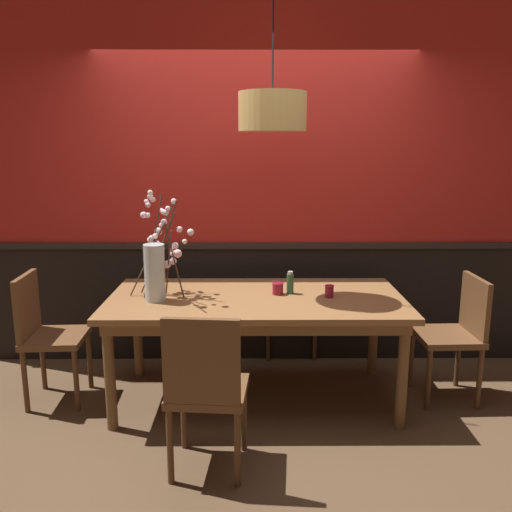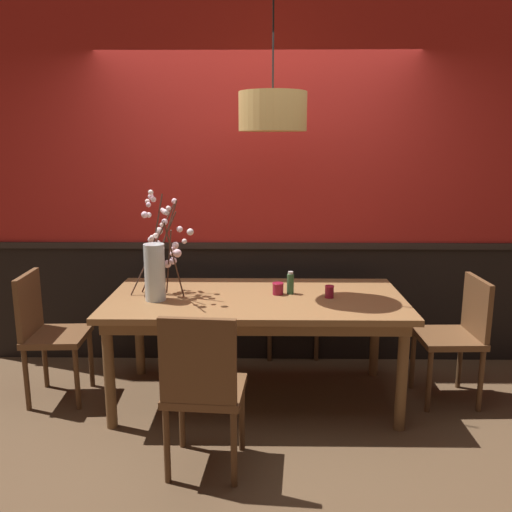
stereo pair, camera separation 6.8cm
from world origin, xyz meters
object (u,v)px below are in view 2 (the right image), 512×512
(candle_holder_nearer_center, at_px, (278,288))
(pendant_lamp, at_px, (273,112))
(condiment_bottle, at_px, (290,283))
(dining_table, at_px, (256,307))
(chair_head_east_end, at_px, (458,331))
(chair_near_side_left, at_px, (203,385))
(chair_far_side_right, at_px, (291,293))
(candle_holder_nearer_edge, at_px, (329,292))
(vase_with_blossoms, at_px, (157,266))
(chair_head_west_end, at_px, (47,329))

(candle_holder_nearer_center, bearing_deg, pendant_lamp, 155.59)
(condiment_bottle, bearing_deg, pendant_lamp, 179.10)
(dining_table, distance_m, chair_head_east_end, 1.43)
(chair_near_side_left, height_order, chair_far_side_right, chair_near_side_left)
(candle_holder_nearer_edge, relative_size, pendant_lamp, 0.09)
(candle_holder_nearer_center, relative_size, condiment_bottle, 0.52)
(dining_table, height_order, vase_with_blossoms, vase_with_blossoms)
(vase_with_blossoms, distance_m, condiment_bottle, 0.93)
(chair_near_side_left, height_order, chair_head_east_end, chair_near_side_left)
(dining_table, distance_m, candle_holder_nearer_edge, 0.52)
(chair_head_east_end, height_order, pendant_lamp, pendant_lamp)
(chair_near_side_left, height_order, candle_holder_nearer_center, chair_near_side_left)
(chair_head_east_end, bearing_deg, condiment_bottle, 177.04)
(candle_holder_nearer_center, bearing_deg, chair_far_side_right, 81.07)
(candle_holder_nearer_center, bearing_deg, vase_with_blossoms, -172.06)
(chair_near_side_left, distance_m, chair_far_side_right, 1.92)
(chair_far_side_right, relative_size, condiment_bottle, 5.81)
(chair_head_east_end, bearing_deg, chair_near_side_left, -152.11)
(vase_with_blossoms, distance_m, pendant_lamp, 1.28)
(chair_head_west_end, distance_m, chair_far_side_right, 2.01)
(chair_near_side_left, distance_m, candle_holder_nearer_center, 1.07)
(candle_holder_nearer_edge, xyz_separation_m, pendant_lamp, (-0.39, 0.10, 1.20))
(pendant_lamp, bearing_deg, candle_holder_nearer_edge, -13.85)
(chair_near_side_left, bearing_deg, pendant_lamp, 68.13)
(vase_with_blossoms, xyz_separation_m, candle_holder_nearer_center, (0.82, 0.11, -0.19))
(chair_far_side_right, relative_size, candle_holder_nearer_center, 11.18)
(chair_head_east_end, distance_m, chair_far_side_right, 1.46)
(chair_head_west_end, height_order, pendant_lamp, pendant_lamp)
(chair_near_side_left, xyz_separation_m, vase_with_blossoms, (-0.39, 0.83, 0.47))
(candle_holder_nearer_center, xyz_separation_m, condiment_bottle, (0.09, 0.02, 0.03))
(candle_holder_nearer_center, height_order, condiment_bottle, condiment_bottle)
(dining_table, bearing_deg, chair_head_east_end, 0.40)
(candle_holder_nearer_edge, relative_size, condiment_bottle, 0.53)
(condiment_bottle, bearing_deg, dining_table, -163.66)
(dining_table, distance_m, vase_with_blossoms, 0.74)
(candle_holder_nearer_center, distance_m, condiment_bottle, 0.10)
(chair_head_east_end, height_order, vase_with_blossoms, vase_with_blossoms)
(vase_with_blossoms, xyz_separation_m, pendant_lamp, (0.78, 0.13, 1.01))
(condiment_bottle, distance_m, pendant_lamp, 1.17)
(chair_head_east_end, distance_m, candle_holder_nearer_center, 1.30)
(chair_near_side_left, distance_m, candle_holder_nearer_edge, 1.20)
(chair_head_west_end, distance_m, candle_holder_nearer_center, 1.65)
(chair_head_east_end, xyz_separation_m, pendant_lamp, (-1.31, 0.06, 1.49))
(chair_head_west_end, height_order, condiment_bottle, condiment_bottle)
(chair_head_west_end, xyz_separation_m, chair_head_east_end, (2.89, 0.02, -0.01))
(chair_head_west_end, relative_size, candle_holder_nearer_edge, 10.85)
(chair_head_east_end, relative_size, pendant_lamp, 0.90)
(dining_table, xyz_separation_m, candle_holder_nearer_edge, (0.50, -0.02, 0.12))
(dining_table, relative_size, pendant_lamp, 2.04)
(chair_near_side_left, xyz_separation_m, candle_holder_nearer_edge, (0.78, 0.86, 0.28))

